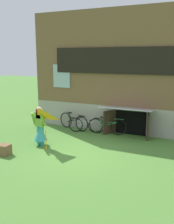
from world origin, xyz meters
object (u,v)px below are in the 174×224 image
kite (39,118)px  bicycle_black (74,121)px  bicycle_silver (85,125)px  wooden_crate (4,150)px  person (40,129)px  bicycle_green (108,126)px

kite → bicycle_black: bearing=94.3°
bicycle_silver → wooden_crate: size_ratio=3.77×
bicycle_black → wooden_crate: size_ratio=4.17×
wooden_crate → bicycle_silver: bearing=69.0°
person → bicycle_black: bearing=76.2°
person → bicycle_black: 2.56m
kite → bicycle_silver: (0.49, 2.83, -0.87)m
bicycle_green → bicycle_silver: bicycle_green is taller
bicycle_black → wooden_crate: bearing=-84.7°
person → wooden_crate: bearing=-124.6°
person → kite: 0.84m
bicycle_green → bicycle_black: bicycle_black is taller
bicycle_green → bicycle_silver: 1.03m
bicycle_silver → person: bearing=-123.7°
person → bicycle_silver: person is taller
bicycle_green → wooden_crate: bearing=-129.7°
bicycle_silver → bicycle_black: (-0.72, 0.22, 0.04)m
kite → wooden_crate: 1.62m
kite → bicycle_green: 3.46m
kite → wooden_crate: bearing=-137.3°
person → bicycle_green: 3.11m
person → bicycle_green: bearing=42.3°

